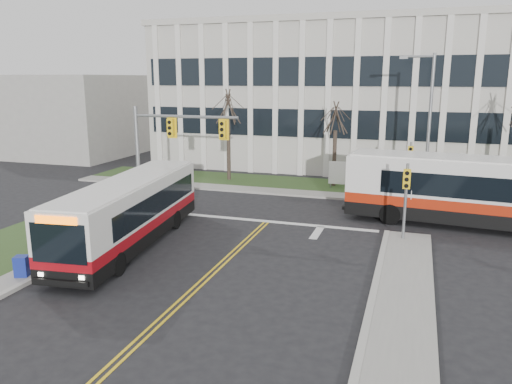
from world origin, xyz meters
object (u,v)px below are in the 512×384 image
object	(u,v)px
streetlight	(427,119)
newspaper_box_blue	(22,268)
bus_cross	(479,194)
directory_sign	(339,173)
bus_main	(130,213)

from	to	relation	value
streetlight	newspaper_box_blue	world-z (taller)	streetlight
bus_cross	directory_sign	bearing A→B (deg)	-123.98
bus_cross	newspaper_box_blue	bearing A→B (deg)	-47.77
bus_main	directory_sign	bearing A→B (deg)	56.90
bus_main	newspaper_box_blue	distance (m)	5.38
directory_sign	newspaper_box_blue	size ratio (longest dim) A/B	2.11
directory_sign	bus_main	distance (m)	16.79
directory_sign	bus_main	size ratio (longest dim) A/B	0.17
bus_cross	streetlight	bearing A→B (deg)	-147.94
bus_main	newspaper_box_blue	world-z (taller)	bus_main
streetlight	directory_sign	bearing A→B (deg)	166.77
streetlight	bus_main	distance (m)	19.28
streetlight	bus_cross	distance (m)	7.05
directory_sign	bus_cross	distance (m)	10.76
streetlight	newspaper_box_blue	xyz separation A→B (m)	(-14.83, -18.68, -4.72)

